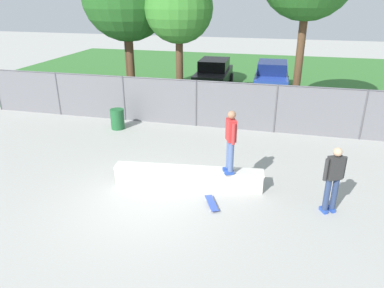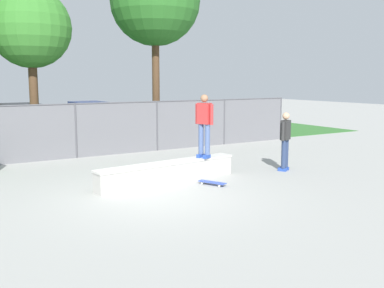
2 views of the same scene
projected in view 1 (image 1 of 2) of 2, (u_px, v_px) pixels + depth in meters
name	position (u px, v px, depth m)	size (l,w,h in m)	color
ground_plane	(142.00, 203.00, 9.81)	(80.00, 80.00, 0.00)	#9E9E99
grass_strip	(230.00, 76.00, 24.76)	(31.62, 20.00, 0.02)	#336B2D
concrete_ledge	(188.00, 177.00, 10.56)	(4.37, 0.99, 0.59)	#B7B5AD
skateboarder	(231.00, 139.00, 9.82)	(0.39, 0.56, 1.82)	#2647A5
skateboard	(212.00, 203.00, 9.67)	(0.51, 0.81, 0.09)	#334CB2
chainlink_fence	(196.00, 102.00, 15.12)	(19.69, 0.07, 1.98)	#4C4C51
tree_mid	(179.00, 9.00, 15.23)	(2.92, 2.92, 6.15)	#513823
car_black	(214.00, 73.00, 21.56)	(2.08, 4.23, 1.66)	black
car_blue	(272.00, 76.00, 20.79)	(2.08, 4.23, 1.66)	#233D9E
bystander	(333.00, 178.00, 9.03)	(0.54, 0.41, 1.82)	#2647A5
trash_bin	(117.00, 119.00, 15.05)	(0.56, 0.56, 0.84)	#1E592D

